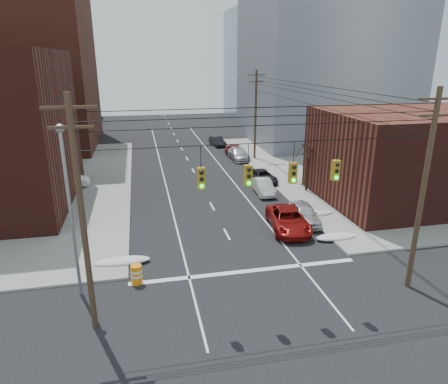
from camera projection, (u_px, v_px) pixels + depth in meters
name	position (u px, v px, depth m)	size (l,w,h in m)	color
ground	(284.00, 342.00, 18.16)	(160.00, 160.00, 0.00)	black
sidewalk_ne	(417.00, 164.00, 48.53)	(40.00, 40.00, 0.15)	gray
building_brick_far	(33.00, 92.00, 79.74)	(22.00, 18.00, 12.00)	#451914
building_office	(325.00, 57.00, 59.37)	(22.00, 20.00, 25.00)	gray
building_glass	(279.00, 65.00, 84.35)	(20.00, 18.00, 22.00)	gray
building_storefront	(416.00, 157.00, 35.30)	(16.00, 12.00, 8.00)	#451914
utility_pole_left	(82.00, 214.00, 17.42)	(2.20, 0.28, 11.00)	#473323
utility_pole_right	(423.00, 189.00, 20.79)	(2.20, 0.28, 11.00)	#473323
utility_pole_far	(256.00, 114.00, 49.55)	(2.20, 0.28, 11.00)	#473323
traffic_signals	(271.00, 173.00, 18.66)	(17.00, 0.42, 2.02)	black
street_light	(69.00, 199.00, 20.09)	(0.44, 0.44, 9.32)	gray
bare_tree	(307.00, 169.00, 37.87)	(2.09, 2.20, 4.93)	black
snow_nw	(122.00, 261.00, 24.97)	(3.50, 1.08, 0.42)	silver
snow_ne	(336.00, 237.00, 28.37)	(3.00, 1.08, 0.42)	silver
snow_east_far	(310.00, 214.00, 32.55)	(4.00, 1.08, 0.42)	silver
red_pickup	(288.00, 220.00, 29.91)	(2.60, 5.65, 1.57)	maroon
parked_car_a	(304.00, 213.00, 31.20)	(1.79, 4.46, 1.52)	silver
parked_car_b	(263.00, 187.00, 37.95)	(1.48, 4.23, 1.40)	silver
parked_car_c	(262.00, 177.00, 41.37)	(2.14, 4.65, 1.29)	black
parked_car_d	(239.00, 154.00, 50.82)	(2.08, 5.12, 1.49)	#B1B2B6
parked_car_e	(236.00, 151.00, 52.21)	(1.82, 4.53, 1.55)	maroon
parked_car_f	(217.00, 141.00, 58.98)	(1.44, 4.12, 1.36)	black
lot_car_a	(67.00, 180.00, 39.35)	(1.48, 4.24, 1.40)	white
lot_car_b	(49.00, 176.00, 40.74)	(2.40, 5.20, 1.45)	#A4A4A9
lot_car_c	(5.00, 185.00, 37.77)	(2.01, 4.95, 1.44)	black
lot_car_d	(5.00, 175.00, 41.36)	(1.60, 3.97, 1.35)	#BABABF
construction_barrel	(136.00, 274.00, 22.71)	(0.70, 0.70, 1.15)	orange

